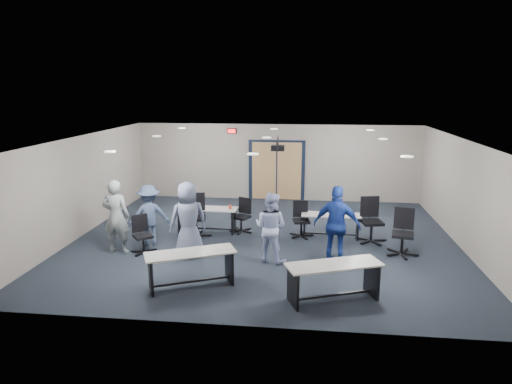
# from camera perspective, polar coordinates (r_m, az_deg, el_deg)

# --- Properties ---
(floor) EXTENTS (10.00, 10.00, 0.00)m
(floor) POSITION_cam_1_polar(r_m,az_deg,el_deg) (12.21, 1.06, -6.00)
(floor) COLOR black
(floor) RESTS_ON ground
(back_wall) EXTENTS (10.00, 0.04, 2.70)m
(back_wall) POSITION_cam_1_polar(r_m,az_deg,el_deg) (16.24, 2.62, 3.71)
(back_wall) COLOR gray
(back_wall) RESTS_ON floor
(front_wall) EXTENTS (10.00, 0.04, 2.70)m
(front_wall) POSITION_cam_1_polar(r_m,az_deg,el_deg) (7.55, -2.23, -7.40)
(front_wall) COLOR gray
(front_wall) RESTS_ON floor
(left_wall) EXTENTS (0.04, 9.00, 2.70)m
(left_wall) POSITION_cam_1_polar(r_m,az_deg,el_deg) (13.27, -20.94, 0.73)
(left_wall) COLOR gray
(left_wall) RESTS_ON floor
(right_wall) EXTENTS (0.04, 9.00, 2.70)m
(right_wall) POSITION_cam_1_polar(r_m,az_deg,el_deg) (12.42, 24.71, -0.42)
(right_wall) COLOR gray
(right_wall) RESTS_ON floor
(ceiling) EXTENTS (10.00, 9.00, 0.04)m
(ceiling) POSITION_cam_1_polar(r_m,az_deg,el_deg) (11.61, 1.12, 6.70)
(ceiling) COLOR silver
(ceiling) RESTS_ON back_wall
(double_door) EXTENTS (2.00, 0.07, 2.20)m
(double_door) POSITION_cam_1_polar(r_m,az_deg,el_deg) (16.26, 2.60, 2.65)
(double_door) COLOR black
(double_door) RESTS_ON back_wall
(exit_sign) EXTENTS (0.32, 0.07, 0.18)m
(exit_sign) POSITION_cam_1_polar(r_m,az_deg,el_deg) (16.23, -3.05, 7.62)
(exit_sign) COLOR black
(exit_sign) RESTS_ON back_wall
(ceiling_projector) EXTENTS (0.35, 0.32, 0.37)m
(ceiling_projector) POSITION_cam_1_polar(r_m,az_deg,el_deg) (12.12, 2.75, 5.54)
(ceiling_projector) COLOR black
(ceiling_projector) RESTS_ON ceiling
(ceiling_can_lights) EXTENTS (6.24, 5.74, 0.02)m
(ceiling_can_lights) POSITION_cam_1_polar(r_m,az_deg,el_deg) (11.86, 1.23, 6.68)
(ceiling_can_lights) COLOR silver
(ceiling_can_lights) RESTS_ON ceiling
(table_front_left) EXTENTS (1.90, 1.31, 0.73)m
(table_front_left) POSITION_cam_1_polar(r_m,az_deg,el_deg) (9.43, -8.16, -8.77)
(table_front_left) COLOR beige
(table_front_left) RESTS_ON floor
(table_front_right) EXTENTS (1.91, 1.22, 0.74)m
(table_front_right) POSITION_cam_1_polar(r_m,az_deg,el_deg) (8.88, 9.67, -10.24)
(table_front_right) COLOR beige
(table_front_right) RESTS_ON floor
(table_back_left) EXTENTS (1.70, 0.59, 0.94)m
(table_back_left) POSITION_cam_1_polar(r_m,az_deg,el_deg) (12.82, -6.13, -2.91)
(table_back_left) COLOR beige
(table_back_left) RESTS_ON floor
(table_back_right) EXTENTS (1.59, 0.57, 0.64)m
(table_back_right) POSITION_cam_1_polar(r_m,az_deg,el_deg) (12.46, 9.34, -3.67)
(table_back_right) COLOR beige
(table_back_right) RESTS_ON floor
(chair_back_a) EXTENTS (0.87, 0.87, 1.18)m
(chair_back_a) POSITION_cam_1_polar(r_m,az_deg,el_deg) (12.36, -7.54, -3.01)
(chair_back_a) COLOR black
(chair_back_a) RESTS_ON floor
(chair_back_b) EXTENTS (0.80, 0.80, 0.95)m
(chair_back_b) POSITION_cam_1_polar(r_m,az_deg,el_deg) (12.71, -1.86, -2.97)
(chair_back_b) COLOR black
(chair_back_b) RESTS_ON floor
(chair_back_c) EXTENTS (0.70, 0.70, 0.97)m
(chair_back_c) POSITION_cam_1_polar(r_m,az_deg,el_deg) (12.37, 5.69, -3.45)
(chair_back_c) COLOR black
(chair_back_c) RESTS_ON floor
(chair_back_d) EXTENTS (0.87, 0.87, 1.18)m
(chair_back_d) POSITION_cam_1_polar(r_m,az_deg,el_deg) (12.25, 14.29, -3.46)
(chair_back_d) COLOR black
(chair_back_d) RESTS_ON floor
(chair_loose_left) EXTENTS (0.83, 0.83, 0.93)m
(chair_loose_left) POSITION_cam_1_polar(r_m,az_deg,el_deg) (11.47, -13.96, -5.21)
(chair_loose_left) COLOR black
(chair_loose_left) RESTS_ON floor
(chair_loose_right) EXTENTS (0.84, 0.84, 1.13)m
(chair_loose_right) POSITION_cam_1_polar(r_m,az_deg,el_deg) (11.51, 17.90, -4.88)
(chair_loose_right) COLOR black
(chair_loose_right) RESTS_ON floor
(person_gray) EXTENTS (0.67, 0.44, 1.83)m
(person_gray) POSITION_cam_1_polar(r_m,az_deg,el_deg) (11.57, -17.09, -2.93)
(person_gray) COLOR gray
(person_gray) RESTS_ON floor
(person_plaid) EXTENTS (1.06, 0.93, 1.83)m
(person_plaid) POSITION_cam_1_polar(r_m,az_deg,el_deg) (10.90, -8.48, -3.46)
(person_plaid) COLOR slate
(person_plaid) RESTS_ON floor
(person_lightblue) EXTENTS (0.98, 0.88, 1.64)m
(person_lightblue) POSITION_cam_1_polar(r_m,az_deg,el_deg) (10.56, 1.84, -4.40)
(person_lightblue) COLOR #C0CFFF
(person_lightblue) RESTS_ON floor
(person_navy) EXTENTS (1.15, 0.71, 1.83)m
(person_navy) POSITION_cam_1_polar(r_m,az_deg,el_deg) (10.53, 10.08, -4.12)
(person_navy) COLOR navy
(person_navy) RESTS_ON floor
(person_back) EXTENTS (1.17, 0.96, 1.58)m
(person_back) POSITION_cam_1_polar(r_m,az_deg,el_deg) (11.94, -13.19, -2.84)
(person_back) COLOR #44567A
(person_back) RESTS_ON floor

